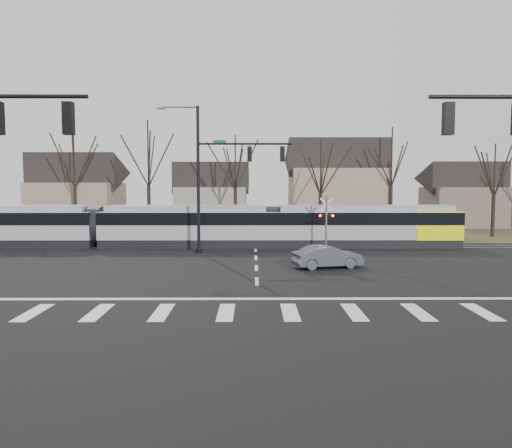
{
  "coord_description": "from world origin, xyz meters",
  "views": [
    {
      "loc": [
        -0.19,
        -22.34,
        4.76
      ],
      "look_at": [
        0.0,
        9.0,
        2.3
      ],
      "focal_mm": 35.0,
      "sensor_mm": 36.0,
      "label": 1
    }
  ],
  "objects": [
    {
      "name": "house_c",
      "position": [
        9.0,
        33.0,
        5.23
      ],
      "size": [
        10.8,
        8.64,
        10.1
      ],
      "color": "#836F5F",
      "rests_on": "ground"
    },
    {
      "name": "grass_verge",
      "position": [
        0.0,
        32.0,
        0.01
      ],
      "size": [
        140.0,
        28.0,
        0.01
      ],
      "primitive_type": "cube",
      "color": "#38331E",
      "rests_on": "ground"
    },
    {
      "name": "tram",
      "position": [
        -5.44,
        16.0,
        1.74
      ],
      "size": [
        42.09,
        3.13,
        3.19
      ],
      "color": "gray",
      "rests_on": "ground"
    },
    {
      "name": "signal_pole_far",
      "position": [
        -2.41,
        12.5,
        5.7
      ],
      "size": [
        9.28,
        0.44,
        10.2
      ],
      "color": "black",
      "rests_on": "ground"
    },
    {
      "name": "lane_dashes",
      "position": [
        0.0,
        16.0,
        0.01
      ],
      "size": [
        0.18,
        30.0,
        0.01
      ],
      "color": "silver",
      "rests_on": "ground"
    },
    {
      "name": "sedan",
      "position": [
        4.09,
        6.0,
        0.66
      ],
      "size": [
        3.4,
        4.68,
        1.31
      ],
      "primitive_type": "imported",
      "rotation": [
        0.0,
        0.0,
        1.83
      ],
      "color": "#484B4E",
      "rests_on": "ground"
    },
    {
      "name": "stop_line",
      "position": [
        0.0,
        -1.8,
        0.01
      ],
      "size": [
        28.0,
        0.35,
        0.01
      ],
      "primitive_type": "cube",
      "color": "silver",
      "rests_on": "ground"
    },
    {
      "name": "crosswalk",
      "position": [
        0.0,
        -4.0,
        0.01
      ],
      "size": [
        27.0,
        2.6,
        0.01
      ],
      "color": "silver",
      "rests_on": "ground"
    },
    {
      "name": "rail_pair",
      "position": [
        0.0,
        15.8,
        0.03
      ],
      "size": [
        90.0,
        1.52,
        0.06
      ],
      "color": "#59595E",
      "rests_on": "ground"
    },
    {
      "name": "ground",
      "position": [
        0.0,
        0.0,
        0.0
      ],
      "size": [
        140.0,
        140.0,
        0.0
      ],
      "primitive_type": "plane",
      "color": "black"
    },
    {
      "name": "house_b",
      "position": [
        -5.0,
        36.0,
        3.97
      ],
      "size": [
        8.64,
        7.56,
        7.65
      ],
      "color": "gray",
      "rests_on": "ground"
    },
    {
      "name": "rail_crossing_signal",
      "position": [
        5.0,
        12.79,
        1.89
      ],
      "size": [
        1.08,
        0.36,
        4.0
      ],
      "color": "#59595B",
      "rests_on": "ground"
    },
    {
      "name": "house_d",
      "position": [
        24.0,
        35.0,
        3.97
      ],
      "size": [
        8.64,
        7.56,
        7.65
      ],
      "color": "brown",
      "rests_on": "ground"
    },
    {
      "name": "tree_row",
      "position": [
        2.0,
        26.0,
        5.0
      ],
      "size": [
        59.2,
        7.2,
        10.0
      ],
      "color": "black",
      "rests_on": "ground"
    },
    {
      "name": "house_a",
      "position": [
        -20.0,
        34.0,
        4.46
      ],
      "size": [
        9.72,
        8.64,
        8.6
      ],
      "color": "#836F5F",
      "rests_on": "ground"
    }
  ]
}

